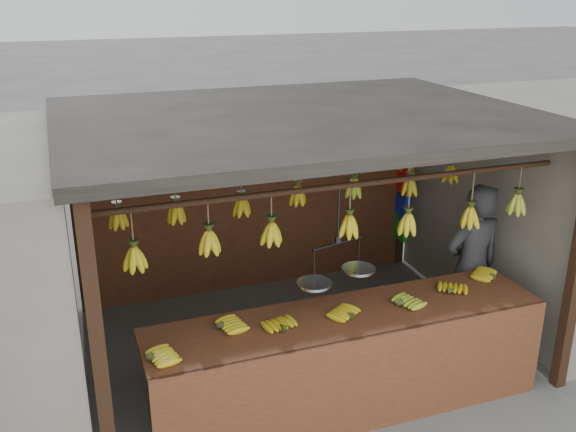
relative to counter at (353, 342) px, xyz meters
name	(u,v)px	position (x,y,z in m)	size (l,w,h in m)	color
ground	(298,343)	(-0.01, 1.23, -0.71)	(80.00, 80.00, 0.00)	#5B5B57
stall	(287,150)	(-0.01, 1.56, 1.27)	(4.30, 3.30, 2.40)	black
counter	(353,342)	(0.00, 0.00, 0.00)	(3.50, 0.78, 0.96)	#562D19
hanging_bananas	(300,194)	(-0.01, 1.22, 0.92)	(3.54, 2.25, 0.38)	#B89F13
balance_scale	(337,272)	(-0.06, 0.23, 0.55)	(0.74, 0.41, 0.80)	black
vendor	(472,268)	(1.59, 0.63, 0.16)	(0.63, 0.41, 1.73)	#262628
bag_bundles	(403,193)	(1.93, 2.58, 0.30)	(0.08, 0.26, 1.25)	yellow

